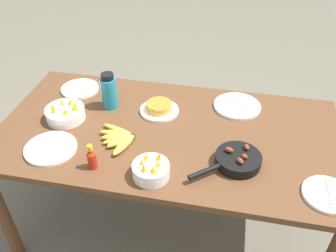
# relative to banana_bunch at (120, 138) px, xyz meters

# --- Properties ---
(ground_plane) EXTENTS (14.00, 14.00, 0.00)m
(ground_plane) POSITION_rel_banana_bunch_xyz_m (0.22, 0.13, -0.79)
(ground_plane) COLOR #666051
(dining_table) EXTENTS (1.79, 0.93, 0.77)m
(dining_table) POSITION_rel_banana_bunch_xyz_m (0.22, 0.13, -0.11)
(dining_table) COLOR brown
(dining_table) RESTS_ON ground_plane
(banana_bunch) EXTENTS (0.21, 0.25, 0.04)m
(banana_bunch) POSITION_rel_banana_bunch_xyz_m (0.00, 0.00, 0.00)
(banana_bunch) COLOR gold
(banana_bunch) RESTS_ON dining_table
(skillet) EXTENTS (0.32, 0.29, 0.08)m
(skillet) POSITION_rel_banana_bunch_xyz_m (0.58, -0.05, 0.01)
(skillet) COLOR black
(skillet) RESTS_ON dining_table
(frittata_plate_center) EXTENTS (0.22, 0.22, 0.06)m
(frittata_plate_center) POSITION_rel_banana_bunch_xyz_m (0.14, 0.29, 0.00)
(frittata_plate_center) COLOR white
(frittata_plate_center) RESTS_ON dining_table
(empty_plate_near_front) EXTENTS (0.25, 0.25, 0.02)m
(empty_plate_near_front) POSITION_rel_banana_bunch_xyz_m (-0.31, -0.13, -0.01)
(empty_plate_near_front) COLOR white
(empty_plate_near_front) RESTS_ON dining_table
(empty_plate_far_left) EXTENTS (0.23, 0.23, 0.02)m
(empty_plate_far_left) POSITION_rel_banana_bunch_xyz_m (-0.39, 0.41, -0.01)
(empty_plate_far_left) COLOR white
(empty_plate_far_left) RESTS_ON dining_table
(empty_plate_far_right) EXTENTS (0.27, 0.27, 0.02)m
(empty_plate_far_right) POSITION_rel_banana_bunch_xyz_m (0.56, 0.42, -0.01)
(empty_plate_far_right) COLOR white
(empty_plate_far_right) RESTS_ON dining_table
(empty_plate_mid_edge) EXTENTS (0.21, 0.21, 0.02)m
(empty_plate_mid_edge) POSITION_rel_banana_bunch_xyz_m (0.97, -0.17, -0.01)
(empty_plate_mid_edge) COLOR white
(empty_plate_mid_edge) RESTS_ON dining_table
(fruit_bowl_mango) EXTENTS (0.17, 0.17, 0.12)m
(fruit_bowl_mango) POSITION_rel_banana_bunch_xyz_m (0.21, -0.21, 0.02)
(fruit_bowl_mango) COLOR white
(fruit_bowl_mango) RESTS_ON dining_table
(fruit_bowl_citrus) EXTENTS (0.21, 0.21, 0.12)m
(fruit_bowl_citrus) POSITION_rel_banana_bunch_xyz_m (-0.35, 0.12, 0.02)
(fruit_bowl_citrus) COLOR white
(fruit_bowl_citrus) RESTS_ON dining_table
(water_bottle) EXTENTS (0.09, 0.09, 0.21)m
(water_bottle) POSITION_rel_banana_bunch_xyz_m (-0.15, 0.28, 0.08)
(water_bottle) COLOR teal
(water_bottle) RESTS_ON dining_table
(hot_sauce_bottle) EXTENTS (0.04, 0.04, 0.13)m
(hot_sauce_bottle) POSITION_rel_banana_bunch_xyz_m (-0.06, -0.21, 0.04)
(hot_sauce_bottle) COLOR #B72814
(hot_sauce_bottle) RESTS_ON dining_table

